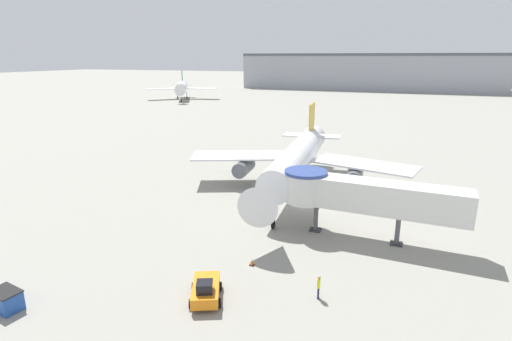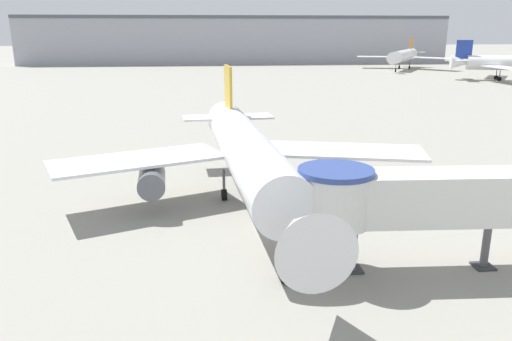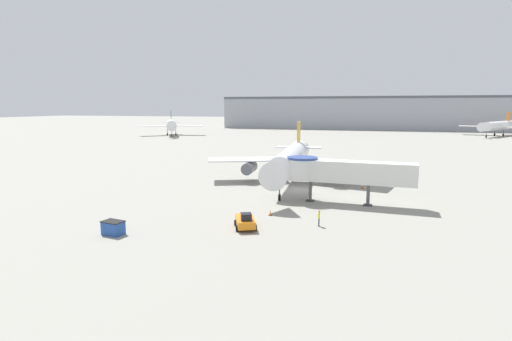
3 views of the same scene
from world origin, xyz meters
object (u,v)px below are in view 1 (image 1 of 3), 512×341
jet_bridge (358,194)px  pushback_tug_orange (206,290)px  service_container_blue (6,300)px  ground_crew_marshaller (319,285)px  traffic_cone_starboard_wing (391,200)px  background_jet_green_tail (182,87)px  traffic_cone_near_nose (252,262)px  main_airplane (297,160)px

jet_bridge → pushback_tug_orange: (-8.62, -14.01, -3.55)m
service_container_blue → ground_crew_marshaller: bearing=23.7°
traffic_cone_starboard_wing → background_jet_green_tail: (-83.17, 93.86, 4.52)m
jet_bridge → ground_crew_marshaller: (-1.23, -11.11, -3.29)m
jet_bridge → traffic_cone_near_nose: size_ratio=25.19×
pushback_tug_orange → traffic_cone_starboard_wing: bearing=42.0°
main_airplane → jet_bridge: bearing=-55.6°
jet_bridge → background_jet_green_tail: size_ratio=0.62×
pushback_tug_orange → main_airplane: bearing=66.8°
ground_crew_marshaller → jet_bridge: bearing=167.9°
jet_bridge → ground_crew_marshaller: bearing=-93.2°
main_airplane → traffic_cone_near_nose: 19.88m
main_airplane → traffic_cone_near_nose: (1.46, -19.45, -3.86)m
jet_bridge → main_airplane: bearing=131.5°
jet_bridge → traffic_cone_near_nose: bearing=-128.0°
pushback_tug_orange → background_jet_green_tail: bearing=97.6°
service_container_blue → main_airplane: bearing=68.7°
main_airplane → traffic_cone_near_nose: main_airplane is taller
main_airplane → background_jet_green_tail: background_jet_green_tail is taller
jet_bridge → ground_crew_marshaller: 11.65m
main_airplane → traffic_cone_starboard_wing: 12.16m
main_airplane → background_jet_green_tail: 118.03m
jet_bridge → ground_crew_marshaller: jet_bridge is taller
pushback_tug_orange → traffic_cone_near_nose: 5.80m
ground_crew_marshaller → background_jet_green_tail: background_jet_green_tail is taller
background_jet_green_tail → main_airplane: bearing=-80.9°
traffic_cone_near_nose → ground_crew_marshaller: ground_crew_marshaller is taller
traffic_cone_near_nose → background_jet_green_tail: bearing=122.8°
main_airplane → background_jet_green_tail: (-71.64, 93.79, 0.66)m
jet_bridge → service_container_blue: 28.84m
jet_bridge → background_jet_green_tail: 132.14m
jet_bridge → pushback_tug_orange: bearing=-118.5°
pushback_tug_orange → ground_crew_marshaller: pushback_tug_orange is taller
service_container_blue → background_jet_green_tail: background_jet_green_tail is taller
traffic_cone_starboard_wing → background_jet_green_tail: background_jet_green_tail is taller
jet_bridge → traffic_cone_starboard_wing: (2.76, 10.99, -4.01)m
pushback_tug_orange → background_jet_green_tail: background_jet_green_tail is taller
main_airplane → ground_crew_marshaller: 23.63m
main_airplane → pushback_tug_orange: (0.15, -25.07, -3.39)m
service_container_blue → background_jet_green_tail: bearing=115.6°
traffic_cone_starboard_wing → service_container_blue: bearing=-127.5°
pushback_tug_orange → traffic_cone_starboard_wing: pushback_tug_orange is taller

